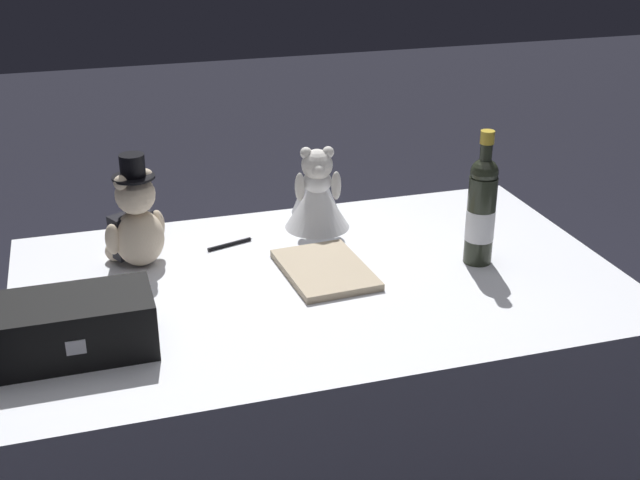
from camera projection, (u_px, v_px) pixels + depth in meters
reception_table at (320, 407)px, 2.13m from camera, size 1.43×0.90×0.74m
teddy_bear_groom at (136, 223)px, 2.01m from camera, size 0.15×0.15×0.28m
teddy_bear_bride at (317, 192)px, 2.24m from camera, size 0.18×0.21×0.23m
champagne_bottle at (481, 209)px, 2.01m from camera, size 0.07×0.07×0.34m
signing_pen at (231, 244)px, 2.15m from camera, size 0.13×0.05×0.01m
gift_case_black at (75, 326)px, 1.65m from camera, size 0.31×0.17×0.12m
guestbook at (325, 270)px, 2.00m from camera, size 0.21×0.29×0.02m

